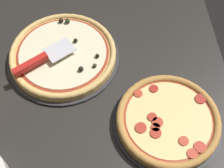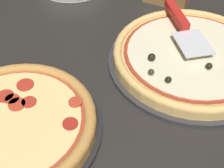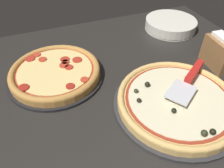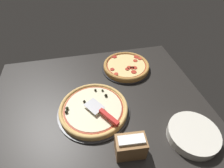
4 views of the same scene
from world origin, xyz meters
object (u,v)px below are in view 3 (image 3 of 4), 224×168
object	(u,v)px
pizza_back	(55,71)
serving_spatula	(191,76)
plate_stack	(170,24)
pizza_front	(178,100)
napkin_holder	(221,53)

from	to	relation	value
pizza_back	serving_spatula	xyz separation A→B (cm)	(-22.87, -41.03, 3.43)
pizza_back	serving_spatula	distance (cm)	47.10
serving_spatula	plate_stack	bearing A→B (deg)	-24.48
pizza_front	serving_spatula	distance (cm)	10.12
napkin_holder	serving_spatula	bearing A→B (deg)	111.69
pizza_back	napkin_holder	xyz separation A→B (cm)	(-15.26, -60.16, 3.01)
serving_spatula	napkin_holder	world-z (taller)	napkin_holder
pizza_back	plate_stack	world-z (taller)	plate_stack
pizza_front	napkin_holder	size ratio (longest dim) A/B	2.70
pizza_front	plate_stack	xyz separation A→B (cm)	(44.85, -26.06, -0.21)
serving_spatula	plate_stack	distance (cm)	43.78
pizza_front	plate_stack	size ratio (longest dim) A/B	1.55
plate_stack	napkin_holder	xyz separation A→B (cm)	(-32.09, -1.05, 3.29)
serving_spatula	pizza_front	bearing A→B (deg)	122.81
pizza_back	plate_stack	size ratio (longest dim) A/B	1.33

